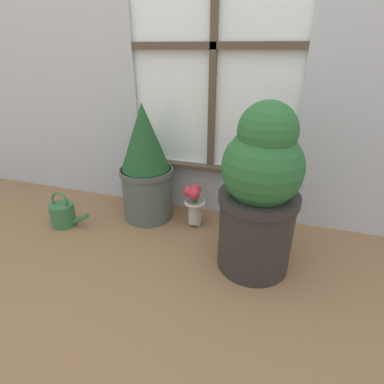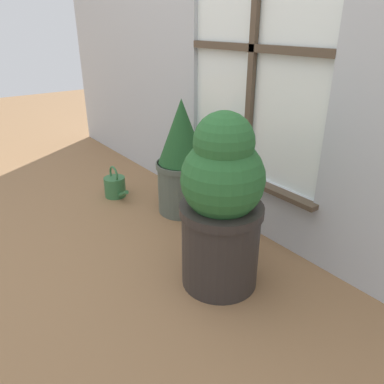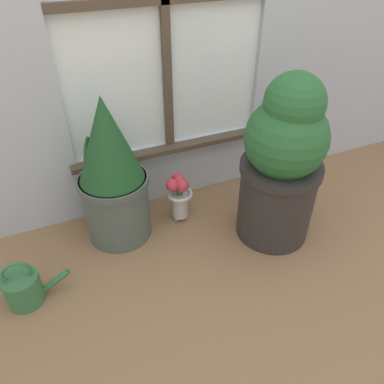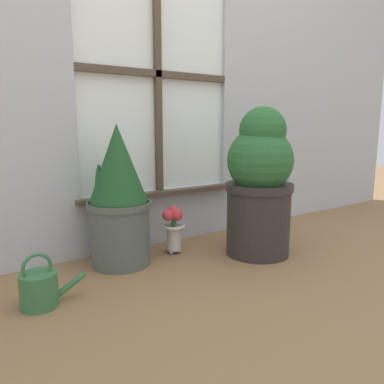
{
  "view_description": "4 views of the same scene",
  "coord_description": "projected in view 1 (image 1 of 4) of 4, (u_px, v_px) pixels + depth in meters",
  "views": [
    {
      "loc": [
        0.4,
        -0.98,
        0.94
      ],
      "look_at": [
        -0.02,
        0.34,
        0.27
      ],
      "focal_mm": 28.0,
      "sensor_mm": 36.0,
      "label": 1
    },
    {
      "loc": [
        1.34,
        -0.71,
        1.05
      ],
      "look_at": [
        -0.06,
        0.33,
        0.25
      ],
      "focal_mm": 35.0,
      "sensor_mm": 36.0,
      "label": 2
    },
    {
      "loc": [
        -0.53,
        -0.87,
        1.21
      ],
      "look_at": [
        -0.01,
        0.34,
        0.22
      ],
      "focal_mm": 35.0,
      "sensor_mm": 36.0,
      "label": 3
    },
    {
      "loc": [
        -1.02,
        -1.17,
        0.67
      ],
      "look_at": [
        0.04,
        0.38,
        0.33
      ],
      "focal_mm": 35.0,
      "sensor_mm": 36.0,
      "label": 4
    }
  ],
  "objects": [
    {
      "name": "potted_plant_right",
      "position": [
        260.0,
        193.0,
        1.26
      ],
      "size": [
        0.35,
        0.35,
        0.76
      ],
      "color": "#2D2826",
      "rests_on": "ground_plane"
    },
    {
      "name": "ground_plane",
      "position": [
        173.0,
        276.0,
        1.35
      ],
      "size": [
        10.0,
        10.0,
        0.0
      ],
      "primitive_type": "plane",
      "color": "olive"
    },
    {
      "name": "potted_plant_left",
      "position": [
        146.0,
        166.0,
        1.69
      ],
      "size": [
        0.3,
        0.3,
        0.68
      ],
      "color": "#4C564C",
      "rests_on": "ground_plane"
    },
    {
      "name": "flower_vase",
      "position": [
        194.0,
        202.0,
        1.68
      ],
      "size": [
        0.13,
        0.12,
        0.26
      ],
      "color": "#BCB7AD",
      "rests_on": "ground_plane"
    },
    {
      "name": "watering_can",
      "position": [
        63.0,
        214.0,
        1.72
      ],
      "size": [
        0.25,
        0.14,
        0.21
      ],
      "color": "#336B3D",
      "rests_on": "ground_plane"
    }
  ]
}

